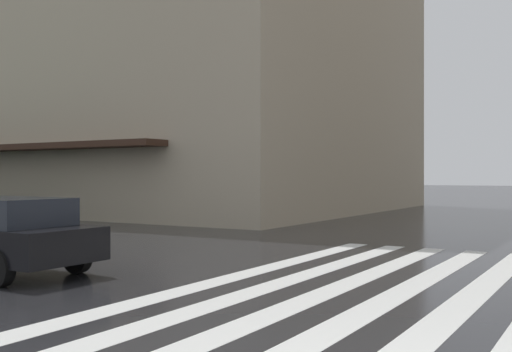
{
  "coord_description": "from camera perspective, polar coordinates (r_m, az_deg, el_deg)",
  "views": [
    {
      "loc": [
        -4.49,
        -1.01,
        1.82
      ],
      "look_at": [
        7.5,
        6.21,
        1.81
      ],
      "focal_mm": 42.0,
      "sensor_mm": 36.0,
      "label": 1
    }
  ],
  "objects": [
    {
      "name": "haussmann_block_mid",
      "position": [
        36.63,
        -9.68,
        15.08
      ],
      "size": [
        20.82,
        26.06,
        23.13
      ],
      "color": "tan",
      "rests_on": "ground_plane"
    },
    {
      "name": "zebra_crossing",
      "position": [
        9.31,
        9.5,
        -11.21
      ],
      "size": [
        13.0,
        5.5,
        0.01
      ],
      "color": "silver",
      "rests_on": "ground_plane"
    }
  ]
}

